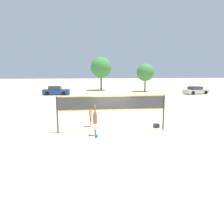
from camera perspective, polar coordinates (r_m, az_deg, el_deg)
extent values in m
plane|color=#C6B28C|center=(15.05, 0.00, -5.05)|extent=(200.00, 200.00, 0.00)
cylinder|color=#38383D|center=(14.77, -14.11, -0.79)|extent=(0.10, 0.10, 2.45)
cylinder|color=#38383D|center=(15.62, 13.32, -0.13)|extent=(0.10, 0.10, 2.45)
cube|color=#47474C|center=(14.63, 0.00, 2.38)|extent=(7.15, 0.02, 0.97)
cube|color=yellow|center=(14.57, 0.00, 4.15)|extent=(7.15, 0.03, 0.06)
cube|color=yellow|center=(14.71, 0.00, 0.62)|extent=(7.15, 0.03, 0.06)
cylinder|color=#8C664C|center=(13.95, -4.34, -5.42)|extent=(0.11, 0.11, 0.44)
cylinder|color=white|center=(13.84, -4.36, -3.83)|extent=(0.12, 0.12, 0.36)
cylinder|color=#8C664C|center=(14.14, -4.38, -5.20)|extent=(0.11, 0.11, 0.44)
cylinder|color=white|center=(14.03, -4.40, -3.63)|extent=(0.12, 0.12, 0.36)
cylinder|color=#8C664C|center=(13.83, -4.41, -1.87)|extent=(0.28, 0.28, 0.57)
sphere|color=#8C664C|center=(13.75, -4.43, -0.27)|extent=(0.22, 0.22, 0.22)
cylinder|color=#8C664C|center=(13.49, -4.39, 0.24)|extent=(0.08, 0.21, 0.64)
cylinder|color=#8C664C|center=(13.95, -4.49, 0.60)|extent=(0.08, 0.21, 0.64)
cylinder|color=tan|center=(16.31, -5.59, -3.01)|extent=(0.11, 0.11, 0.46)
cylinder|color=red|center=(16.22, -5.61, -1.58)|extent=(0.12, 0.12, 0.38)
cylinder|color=tan|center=(16.12, -5.57, -3.18)|extent=(0.11, 0.11, 0.46)
cylinder|color=red|center=(16.02, -5.59, -1.73)|extent=(0.12, 0.12, 0.38)
cylinder|color=tan|center=(16.03, -5.64, 0.04)|extent=(0.28, 0.28, 0.59)
sphere|color=tan|center=(15.95, -5.66, 1.49)|extent=(0.23, 0.23, 0.23)
cylinder|color=tan|center=(16.16, -5.70, 2.25)|extent=(0.08, 0.22, 0.66)
cylinder|color=tan|center=(15.69, -5.65, 1.99)|extent=(0.08, 0.22, 0.66)
sphere|color=blue|center=(13.71, -4.08, -6.16)|extent=(0.23, 0.23, 0.23)
cube|color=#2D2D33|center=(16.27, 11.53, -3.52)|extent=(0.37, 0.34, 0.29)
cube|color=navy|center=(38.53, -14.29, 5.15)|extent=(4.52, 2.18, 0.81)
cube|color=#2D333D|center=(38.52, -14.66, 6.15)|extent=(2.11, 1.84, 0.56)
cylinder|color=black|center=(39.15, -12.06, 5.01)|extent=(0.66, 0.27, 0.64)
cylinder|color=black|center=(37.45, -12.50, 4.74)|extent=(0.66, 0.27, 0.64)
cylinder|color=black|center=(39.70, -15.95, 4.91)|extent=(0.66, 0.27, 0.64)
cylinder|color=black|center=(38.02, -16.55, 4.64)|extent=(0.66, 0.27, 0.64)
cube|color=#B7B7BC|center=(41.57, 21.07, 5.06)|extent=(4.72, 2.78, 0.67)
cube|color=#2D333D|center=(41.37, 20.90, 5.89)|extent=(2.32, 2.10, 0.54)
cylinder|color=black|center=(43.14, 21.68, 5.01)|extent=(0.67, 0.36, 0.64)
cylinder|color=black|center=(41.84, 23.27, 4.73)|extent=(0.67, 0.36, 0.64)
cylinder|color=black|center=(41.38, 18.82, 4.98)|extent=(0.67, 0.36, 0.64)
cylinder|color=black|center=(40.03, 20.39, 4.70)|extent=(0.67, 0.36, 0.64)
cylinder|color=#4C3823|center=(45.90, -2.86, 7.88)|extent=(0.30, 0.30, 3.56)
sphere|color=#387A38|center=(45.84, -2.89, 11.56)|extent=(4.23, 4.23, 4.23)
cylinder|color=#4C3823|center=(43.91, 8.62, 7.15)|extent=(0.26, 0.26, 2.80)
sphere|color=#387A38|center=(43.83, 8.70, 10.19)|extent=(3.38, 3.38, 3.38)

